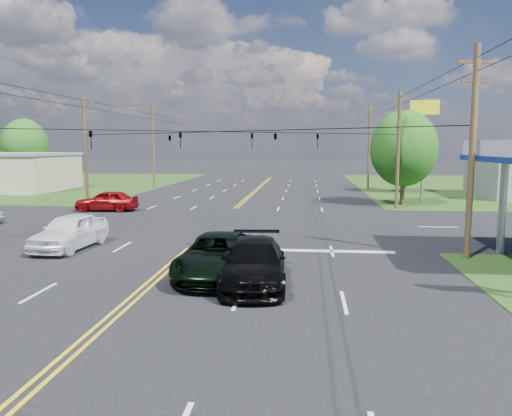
# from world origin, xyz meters

# --- Properties ---
(ground) EXTENTS (280.00, 280.00, 0.00)m
(ground) POSITION_xyz_m (0.00, 12.00, 0.00)
(ground) COLOR black
(ground) RESTS_ON ground
(grass_nw) EXTENTS (46.00, 48.00, 0.03)m
(grass_nw) POSITION_xyz_m (-35.00, 44.00, 0.00)
(grass_nw) COLOR #1E4315
(grass_nw) RESTS_ON ground
(stop_bar) EXTENTS (10.00, 0.50, 0.02)m
(stop_bar) POSITION_xyz_m (5.00, 4.00, 0.00)
(stop_bar) COLOR silver
(stop_bar) RESTS_ON ground
(pole_se) EXTENTS (1.60, 0.28, 9.50)m
(pole_se) POSITION_xyz_m (13.00, 3.00, 4.92)
(pole_se) COLOR #46341D
(pole_se) RESTS_ON ground
(pole_nw) EXTENTS (1.60, 0.28, 9.50)m
(pole_nw) POSITION_xyz_m (-13.00, 21.00, 4.92)
(pole_nw) COLOR #46341D
(pole_nw) RESTS_ON ground
(pole_ne) EXTENTS (1.60, 0.28, 9.50)m
(pole_ne) POSITION_xyz_m (13.00, 21.00, 4.92)
(pole_ne) COLOR #46341D
(pole_ne) RESTS_ON ground
(pole_left_far) EXTENTS (1.60, 0.28, 10.00)m
(pole_left_far) POSITION_xyz_m (-13.00, 40.00, 5.17)
(pole_left_far) COLOR #46341D
(pole_left_far) RESTS_ON ground
(pole_right_far) EXTENTS (1.60, 0.28, 10.00)m
(pole_right_far) POSITION_xyz_m (13.00, 40.00, 5.17)
(pole_right_far) COLOR #46341D
(pole_right_far) RESTS_ON ground
(span_wire_signals) EXTENTS (26.00, 18.00, 1.13)m
(span_wire_signals) POSITION_xyz_m (0.00, 12.00, 6.00)
(span_wire_signals) COLOR black
(span_wire_signals) RESTS_ON ground
(power_lines) EXTENTS (26.04, 100.00, 0.64)m
(power_lines) POSITION_xyz_m (0.00, 10.00, 8.60)
(power_lines) COLOR black
(power_lines) RESTS_ON ground
(tree_right_a) EXTENTS (5.70, 5.70, 8.18)m
(tree_right_a) POSITION_xyz_m (14.00, 24.00, 4.87)
(tree_right_a) COLOR #46341D
(tree_right_a) RESTS_ON ground
(tree_right_b) EXTENTS (4.94, 4.94, 7.09)m
(tree_right_b) POSITION_xyz_m (16.50, 36.00, 4.22)
(tree_right_b) COLOR #46341D
(tree_right_b) RESTS_ON ground
(tree_far_l) EXTENTS (6.08, 6.08, 8.72)m
(tree_far_l) POSITION_xyz_m (-32.00, 44.00, 5.19)
(tree_far_l) COLOR #46341D
(tree_far_l) RESTS_ON ground
(pickup_dkgreen) EXTENTS (2.78, 5.98, 1.66)m
(pickup_dkgreen) POSITION_xyz_m (2.32, -1.12, 0.83)
(pickup_dkgreen) COLOR black
(pickup_dkgreen) RESTS_ON ground
(suv_black) EXTENTS (2.65, 5.80, 1.65)m
(suv_black) POSITION_xyz_m (3.84, -2.10, 0.82)
(suv_black) COLOR black
(suv_black) RESTS_ON ground
(pickup_white) EXTENTS (2.42, 5.28, 1.75)m
(pickup_white) POSITION_xyz_m (-5.95, 3.38, 0.88)
(pickup_white) COLOR white
(pickup_white) RESTS_ON ground
(sedan_red) EXTENTS (4.93, 2.27, 1.64)m
(sedan_red) POSITION_xyz_m (-9.86, 17.50, 0.82)
(sedan_red) COLOR maroon
(sedan_red) RESTS_ON ground
(polesign_ne) EXTENTS (2.50, 0.54, 9.07)m
(polesign_ne) POSITION_xyz_m (16.02, 25.89, 7.20)
(polesign_ne) COLOR #A5A5AA
(polesign_ne) RESTS_ON ground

